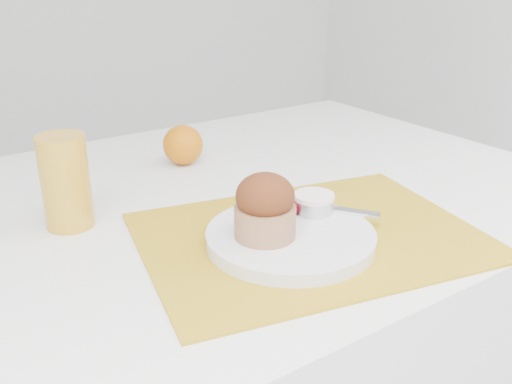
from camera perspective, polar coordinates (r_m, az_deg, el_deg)
placemat at (r=0.78m, az=5.40°, el=-4.37°), size 0.51×0.42×0.00m
plate at (r=0.75m, az=3.47°, el=-4.55°), size 0.26×0.26×0.02m
ramekin at (r=0.80m, az=5.81°, el=-1.23°), size 0.06×0.06×0.02m
cream at (r=0.79m, az=5.84°, el=-0.44°), size 0.06×0.06×0.01m
raspberry_near at (r=0.79m, az=3.54°, el=-1.85°), size 0.02×0.02×0.02m
raspberry_far at (r=0.80m, az=3.98°, el=-1.36°), size 0.02×0.02×0.02m
butter_knife at (r=0.81m, az=6.07°, el=-1.46°), size 0.12×0.16×0.00m
orange at (r=1.05m, az=-7.31°, el=4.69°), size 0.07×0.07×0.07m
juice_glass at (r=0.83m, az=-18.51°, el=0.96°), size 0.08×0.08×0.13m
muffin at (r=0.71m, az=0.92°, el=-1.53°), size 0.09×0.09×0.08m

